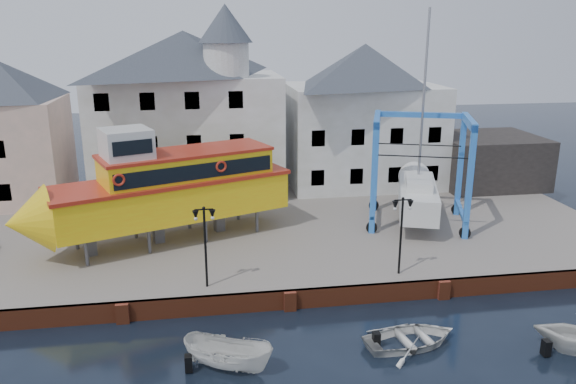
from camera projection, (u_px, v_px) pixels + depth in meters
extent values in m
plane|color=black|center=(290.00, 310.00, 27.81)|extent=(140.00, 140.00, 0.00)
cube|color=slate|center=(264.00, 225.00, 38.09)|extent=(44.00, 22.00, 1.00)
cube|color=maroon|center=(289.00, 299.00, 27.78)|extent=(44.00, 0.25, 1.00)
cube|color=maroon|center=(123.00, 313.00, 26.44)|extent=(0.60, 0.36, 1.00)
cube|color=maroon|center=(290.00, 301.00, 27.62)|extent=(0.60, 0.36, 1.00)
cube|color=maroon|center=(444.00, 290.00, 28.80)|extent=(0.60, 0.36, 1.00)
cube|color=tan|center=(8.00, 151.00, 40.86)|extent=(8.00, 7.00, 7.50)
cube|color=black|center=(4.00, 193.00, 38.27)|extent=(1.00, 0.08, 1.20)
cube|color=beige|center=(188.00, 135.00, 43.04)|extent=(14.00, 8.00, 9.00)
pyramid|color=#323740|center=(184.00, 53.00, 41.30)|extent=(14.00, 8.00, 3.20)
cube|color=black|center=(110.00, 188.00, 39.30)|extent=(1.00, 0.08, 1.20)
cube|color=black|center=(153.00, 186.00, 39.74)|extent=(1.00, 0.08, 1.20)
cube|color=black|center=(196.00, 185.00, 40.18)|extent=(1.00, 0.08, 1.20)
cube|color=black|center=(238.00, 183.00, 40.62)|extent=(1.00, 0.08, 1.20)
cube|color=black|center=(106.00, 146.00, 38.45)|extent=(1.00, 0.08, 1.20)
cube|color=black|center=(150.00, 145.00, 38.89)|extent=(1.00, 0.08, 1.20)
cube|color=black|center=(194.00, 143.00, 39.33)|extent=(1.00, 0.08, 1.20)
cube|color=black|center=(237.00, 142.00, 39.77)|extent=(1.00, 0.08, 1.20)
cube|color=black|center=(101.00, 102.00, 37.59)|extent=(1.00, 0.08, 1.20)
cube|color=black|center=(147.00, 101.00, 38.04)|extent=(1.00, 0.08, 1.20)
cube|color=black|center=(192.00, 101.00, 38.48)|extent=(1.00, 0.08, 1.20)
cube|color=black|center=(236.00, 100.00, 38.92)|extent=(1.00, 0.08, 1.20)
cylinder|color=beige|center=(226.00, 60.00, 39.59)|extent=(3.20, 3.20, 2.40)
cone|color=#323740|center=(225.00, 23.00, 38.88)|extent=(3.80, 3.80, 2.60)
cube|color=beige|center=(362.00, 135.00, 45.72)|extent=(12.00, 8.00, 8.00)
pyramid|color=#323740|center=(365.00, 65.00, 44.13)|extent=(12.00, 8.00, 3.20)
cube|color=black|center=(318.00, 178.00, 41.98)|extent=(1.00, 0.08, 1.20)
cube|color=black|center=(356.00, 176.00, 42.42)|extent=(1.00, 0.08, 1.20)
cube|color=black|center=(394.00, 175.00, 42.87)|extent=(1.00, 0.08, 1.20)
cube|color=black|center=(432.00, 173.00, 43.31)|extent=(1.00, 0.08, 1.20)
cube|color=black|center=(318.00, 138.00, 41.13)|extent=(1.00, 0.08, 1.20)
cube|color=black|center=(358.00, 137.00, 41.57)|extent=(1.00, 0.08, 1.20)
cube|color=black|center=(397.00, 136.00, 42.01)|extent=(1.00, 0.08, 1.20)
cube|color=black|center=(435.00, 135.00, 42.46)|extent=(1.00, 0.08, 1.20)
cube|color=black|center=(486.00, 160.00, 45.86)|extent=(8.00, 7.00, 4.00)
cylinder|color=black|center=(206.00, 249.00, 27.50)|extent=(0.12, 0.12, 4.00)
cube|color=black|center=(204.00, 209.00, 26.92)|extent=(0.90, 0.06, 0.06)
sphere|color=black|center=(204.00, 208.00, 26.90)|extent=(0.16, 0.16, 0.16)
cone|color=black|center=(196.00, 215.00, 26.94)|extent=(0.32, 0.32, 0.45)
sphere|color=silver|center=(196.00, 219.00, 26.99)|extent=(0.18, 0.18, 0.18)
cone|color=black|center=(212.00, 214.00, 27.06)|extent=(0.32, 0.32, 0.45)
sphere|color=silver|center=(213.00, 218.00, 27.11)|extent=(0.18, 0.18, 0.18)
cylinder|color=black|center=(401.00, 238.00, 28.98)|extent=(0.12, 0.12, 4.00)
cube|color=black|center=(403.00, 200.00, 28.39)|extent=(0.90, 0.06, 0.06)
sphere|color=black|center=(403.00, 199.00, 28.37)|extent=(0.16, 0.16, 0.16)
cone|color=black|center=(395.00, 205.00, 28.41)|extent=(0.32, 0.32, 0.45)
sphere|color=silver|center=(395.00, 209.00, 28.46)|extent=(0.18, 0.18, 0.18)
cone|color=black|center=(410.00, 205.00, 28.53)|extent=(0.32, 0.32, 0.45)
sphere|color=silver|center=(410.00, 208.00, 28.58)|extent=(0.18, 0.18, 0.18)
cylinder|color=#59595E|center=(86.00, 253.00, 30.30)|extent=(0.26, 0.26, 1.48)
cylinder|color=#59595E|center=(76.00, 237.00, 32.59)|extent=(0.26, 0.26, 1.48)
cylinder|color=#59595E|center=(149.00, 241.00, 31.97)|extent=(0.26, 0.26, 1.48)
cylinder|color=#59595E|center=(136.00, 227.00, 34.26)|extent=(0.26, 0.26, 1.48)
cylinder|color=#59595E|center=(206.00, 230.00, 33.65)|extent=(0.26, 0.26, 1.48)
cylinder|color=#59595E|center=(189.00, 217.00, 35.94)|extent=(0.26, 0.26, 1.48)
cylinder|color=#59595E|center=(257.00, 221.00, 35.32)|extent=(0.26, 0.26, 1.48)
cylinder|color=#59595E|center=(238.00, 209.00, 37.61)|extent=(0.26, 0.26, 1.48)
cube|color=#59595E|center=(90.00, 243.00, 31.68)|extent=(0.73, 0.68, 1.48)
cube|color=#59595E|center=(158.00, 231.00, 33.60)|extent=(0.73, 0.68, 1.48)
cube|color=#59595E|center=(219.00, 220.00, 35.51)|extent=(0.73, 0.68, 1.48)
cube|color=yellow|center=(173.00, 199.00, 33.56)|extent=(14.24, 8.56, 2.17)
cone|color=yellow|center=(27.00, 222.00, 29.68)|extent=(3.40, 4.29, 3.75)
cube|color=#A62615|center=(171.00, 180.00, 33.22)|extent=(14.58, 8.82, 0.22)
cube|color=yellow|center=(187.00, 167.00, 33.50)|extent=(10.42, 6.75, 1.58)
cube|color=black|center=(197.00, 172.00, 32.07)|extent=(8.84, 3.53, 0.89)
cube|color=black|center=(177.00, 160.00, 34.90)|extent=(8.84, 3.53, 0.89)
cube|color=#A62615|center=(186.00, 152.00, 33.25)|extent=(10.64, 6.91, 0.18)
cube|color=silver|center=(126.00, 145.00, 31.35)|extent=(3.33, 3.33, 1.80)
cube|color=black|center=(133.00, 148.00, 30.24)|extent=(2.03, 0.85, 0.79)
torus|color=#A62615|center=(119.00, 180.00, 29.84)|extent=(0.69, 0.38, 0.69)
torus|color=#A62615|center=(221.00, 166.00, 32.71)|extent=(0.69, 0.38, 0.69)
cube|color=blue|center=(374.00, 179.00, 34.37)|extent=(0.44, 0.44, 7.00)
cylinder|color=black|center=(372.00, 227.00, 35.26)|extent=(0.74, 0.46, 0.70)
cube|color=blue|center=(376.00, 162.00, 38.76)|extent=(0.44, 0.44, 7.00)
cylinder|color=black|center=(374.00, 205.00, 39.66)|extent=(0.74, 0.46, 0.70)
cube|color=blue|center=(470.00, 183.00, 33.43)|extent=(0.44, 0.44, 7.00)
cylinder|color=black|center=(465.00, 233.00, 34.33)|extent=(0.74, 0.46, 0.70)
cube|color=blue|center=(460.00, 165.00, 37.83)|extent=(0.44, 0.44, 7.00)
cylinder|color=black|center=(456.00, 209.00, 38.72)|extent=(0.74, 0.46, 0.70)
cube|color=blue|center=(377.00, 119.00, 35.62)|extent=(1.94, 4.85, 0.49)
cube|color=blue|center=(373.00, 206.00, 37.28)|extent=(1.84, 4.81, 0.21)
cube|color=blue|center=(469.00, 122.00, 34.69)|extent=(1.94, 4.85, 0.49)
cube|color=blue|center=(461.00, 211.00, 36.34)|extent=(1.84, 4.81, 0.21)
cube|color=blue|center=(421.00, 115.00, 37.35)|extent=(5.80, 2.26, 0.35)
cube|color=silver|center=(417.00, 197.00, 36.58)|extent=(4.59, 7.84, 1.60)
cone|color=silver|center=(415.00, 179.00, 40.79)|extent=(2.69, 2.26, 2.30)
cube|color=#59595E|center=(416.00, 214.00, 36.91)|extent=(0.81, 1.78, 0.70)
cube|color=silver|center=(419.00, 183.00, 35.80)|extent=(2.48, 3.36, 0.60)
cylinder|color=#99999E|center=(424.00, 99.00, 35.26)|extent=(0.20, 0.20, 11.00)
cube|color=black|center=(422.00, 157.00, 34.00)|extent=(5.15, 1.85, 0.05)
cube|color=black|center=(419.00, 145.00, 37.40)|extent=(5.15, 1.85, 0.05)
imported|color=silver|center=(229.00, 368.00, 23.04)|extent=(4.19, 3.15, 1.53)
imported|color=silver|center=(411.00, 345.00, 24.75)|extent=(4.68, 3.66, 0.88)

